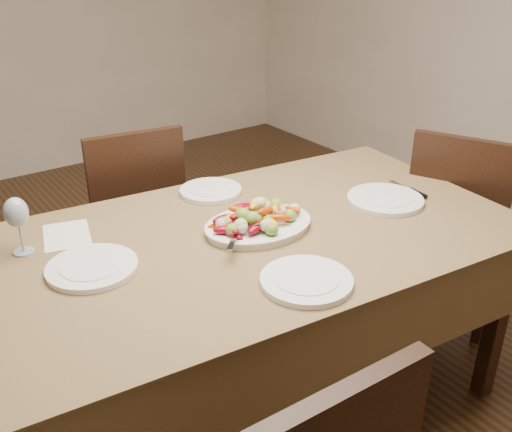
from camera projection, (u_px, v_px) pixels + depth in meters
The scene contains 14 objects.
floor at pixel (213, 415), 2.22m from camera, with size 6.00×6.00×0.00m, color #352010.
dining_table at pixel (256, 322), 2.13m from camera, with size 1.84×1.04×0.76m, color brown.
chair_far at pixel (131, 218), 2.71m from camera, with size 0.42×0.42×0.95m, color black, non-canonical shape.
chair_right at pixel (460, 225), 2.64m from camera, with size 0.42×0.42×0.95m, color black, non-canonical shape.
serving_platter at pixel (258, 227), 1.97m from camera, with size 0.38×0.28×0.02m, color white.
roasted_vegetables at pixel (258, 212), 1.95m from camera, with size 0.31×0.21×0.09m, color maroon, non-canonical shape.
serving_spoon at pixel (247, 226), 1.90m from camera, with size 0.28×0.06×0.03m, color #9EA0A8, non-canonical shape.
plate_left at pixel (92, 268), 1.74m from camera, with size 0.28×0.28×0.02m, color white.
plate_right at pixel (385, 200), 2.19m from camera, with size 0.29×0.29×0.02m, color white.
plate_far at pixel (211, 191), 2.26m from camera, with size 0.25×0.25×0.02m, color white.
plate_near at pixel (306, 281), 1.67m from camera, with size 0.27×0.27×0.02m, color white.
wine_glass at pixel (18, 224), 1.79m from camera, with size 0.08×0.08×0.20m, color #8C99A5, non-canonical shape.
menu_card at pixel (67, 235), 1.94m from camera, with size 0.15×0.21×0.00m, color silver.
table_knife at pixel (410, 190), 2.28m from camera, with size 0.02×0.20×0.01m, color #9EA0A8, non-canonical shape.
Camera 1 is at (-0.83, -1.44, 1.67)m, focal length 40.00 mm.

